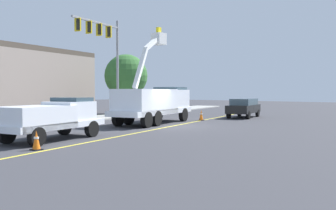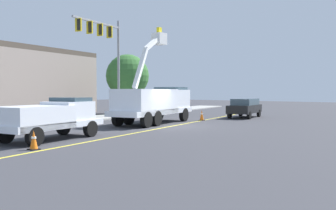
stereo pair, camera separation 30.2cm
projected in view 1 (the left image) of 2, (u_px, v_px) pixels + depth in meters
ground at (172, 126)px, 24.81m from camera, size 120.00×120.00×0.00m
sidewalk_far_side at (71, 120)px, 28.88m from camera, size 59.60×14.87×0.12m
lane_centre_stripe at (172, 126)px, 24.81m from camera, size 49.13×9.60×0.01m
utility_bucket_truck at (154, 101)px, 26.88m from camera, size 8.52×4.00×7.35m
service_pickup_truck at (51, 117)px, 17.83m from camera, size 5.90×3.12×2.06m
passing_minivan at (244, 107)px, 32.80m from camera, size 5.07×2.77×1.69m
traffic_cone_leading at (36, 140)px, 14.88m from camera, size 0.40×0.40×0.80m
traffic_cone_mid_front at (201, 115)px, 29.59m from camera, size 0.40×0.40×0.86m
traffic_signal_mast at (104, 45)px, 30.85m from camera, size 5.87×1.38×8.60m
street_tree_right at (126, 76)px, 37.98m from camera, size 4.46×4.46×6.17m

